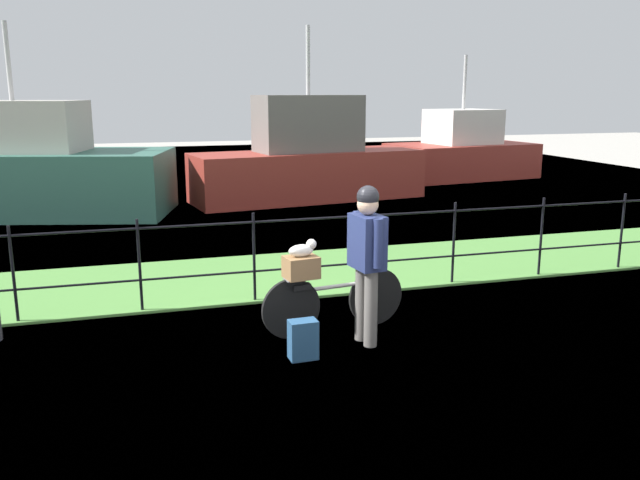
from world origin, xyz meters
The scene contains 12 objects.
ground_plane centered at (0.00, 0.00, 0.00)m, with size 60.00×60.00×0.00m, color #B2ADA3.
grass_strip centered at (0.00, 3.24, 0.01)m, with size 27.00×2.40×0.03m, color #569342.
harbor_water centered at (0.00, 12.17, 0.00)m, with size 30.00×30.00×0.00m, color #60849E.
iron_fence centered at (0.00, 2.13, 0.66)m, with size 18.04×0.04×1.15m.
bicycle_main centered at (-0.06, 0.86, 0.35)m, with size 1.69×0.30×0.66m.
wooden_crate centered at (-0.44, 0.80, 0.78)m, with size 0.35×0.27×0.23m, color olive.
terrier_dog centered at (-0.41, 0.81, 0.98)m, with size 0.32×0.18×0.18m.
cyclist_person centered at (0.17, 0.44, 1.00)m, with size 0.31×0.54×1.68m.
backpack_on_paving centered at (-0.58, 0.21, 0.20)m, with size 0.28×0.18×0.40m, color #28517A.
moored_boat_near centered at (2.13, 9.75, 0.92)m, with size 5.87×2.53×4.13m.
moored_boat_mid centered at (-4.36, 9.57, 0.92)m, with size 6.66×3.89×4.02m.
moored_boat_far centered at (7.81, 12.52, 0.77)m, with size 4.61×2.93×3.68m.
Camera 1 is at (-2.16, -5.72, 2.61)m, focal length 36.84 mm.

